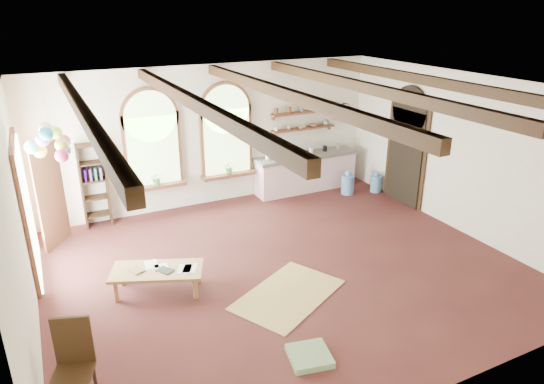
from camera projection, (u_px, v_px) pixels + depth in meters
floor at (283, 267)px, 8.70m from camera, size 8.00×8.00×0.00m
ceiling_beams at (285, 94)px, 7.58m from camera, size 6.20×6.80×0.18m
window_left at (152, 143)px, 10.40m from camera, size 1.30×0.28×2.20m
window_right at (226, 134)px, 11.10m from camera, size 1.30×0.28×2.20m
left_doorway at (27, 211)px, 8.16m from camera, size 0.10×1.90×2.50m
right_doorway at (405, 157)px, 11.18m from camera, size 0.10×1.30×2.40m
kitchen_counter at (306, 172)px, 12.15m from camera, size 2.68×0.62×0.94m
wall_shelf_lower at (303, 128)px, 11.91m from camera, size 1.70×0.24×0.04m
wall_shelf_upper at (304, 112)px, 11.77m from camera, size 1.70×0.24×0.04m
wall_clock at (345, 109)px, 12.36m from camera, size 0.32×0.04×0.32m
bookshelf at (94, 185)px, 10.04m from camera, size 0.53×0.32×1.80m
coffee_table at (157, 272)px, 7.83m from camera, size 1.60×1.17×0.41m
side_chair at (75, 383)px, 5.60m from camera, size 0.56×0.56×1.11m
floor_mat at (288, 295)px, 7.86m from camera, size 2.13×1.84×0.02m
floor_cushion at (310, 356)px, 6.43m from camera, size 0.63×0.63×0.09m
water_jug_a at (348, 184)px, 11.97m from camera, size 0.31×0.31×0.61m
water_jug_b at (376, 183)px, 12.11m from camera, size 0.28×0.28×0.54m
balloon_cluster at (51, 143)px, 7.80m from camera, size 0.71×0.80×1.14m
table_book at (132, 272)px, 7.70m from camera, size 0.26×0.30×0.02m
tablet at (165, 270)px, 7.77m from camera, size 0.30×0.32×0.01m
potted_plant_left at (157, 178)px, 10.59m from camera, size 0.27×0.23×0.30m
potted_plant_right at (229, 167)px, 11.29m from camera, size 0.27×0.23×0.30m
shelf_cup_a at (276, 129)px, 11.58m from camera, size 0.12×0.10×0.10m
shelf_cup_b at (289, 127)px, 11.72m from camera, size 0.10×0.10×0.09m
shelf_bowl_a at (301, 127)px, 11.88m from camera, size 0.22×0.22×0.05m
shelf_bowl_b at (314, 125)px, 12.02m from camera, size 0.20×0.20×0.06m
shelf_vase at (326, 121)px, 12.14m from camera, size 0.18×0.18×0.19m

